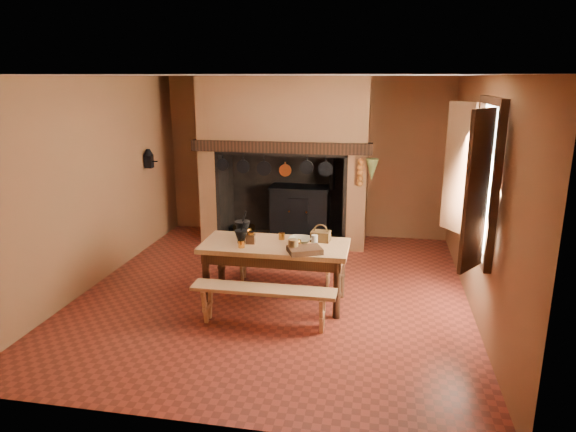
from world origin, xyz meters
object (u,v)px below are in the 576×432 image
object	(u,v)px
bench_front	(264,297)
iron_range	(301,211)
work_table	(275,253)
coffee_grinder	(251,238)
wicker_basket	(321,236)
mixing_bowl	(300,241)

from	to	relation	value
bench_front	iron_range	bearing A→B (deg)	91.90
work_table	coffee_grinder	size ratio (longest dim) A/B	10.52
work_table	coffee_grinder	world-z (taller)	coffee_grinder
iron_range	work_table	distance (m)	2.76
coffee_grinder	wicker_basket	size ratio (longest dim) A/B	0.70
mixing_bowl	wicker_basket	size ratio (longest dim) A/B	1.18
coffee_grinder	mixing_bowl	distance (m)	0.61
mixing_bowl	wicker_basket	distance (m)	0.28
coffee_grinder	mixing_bowl	size ratio (longest dim) A/B	0.59
coffee_grinder	bench_front	bearing A→B (deg)	-68.53
coffee_grinder	mixing_bowl	world-z (taller)	coffee_grinder
work_table	mixing_bowl	size ratio (longest dim) A/B	6.20
coffee_grinder	mixing_bowl	xyz separation A→B (m)	(0.60, 0.11, -0.03)
bench_front	mixing_bowl	world-z (taller)	mixing_bowl
coffee_grinder	wicker_basket	world-z (taller)	wicker_basket
work_table	coffee_grinder	distance (m)	0.36
iron_range	wicker_basket	bearing A→B (deg)	-75.58
iron_range	work_table	size ratio (longest dim) A/B	0.88
coffee_grinder	wicker_basket	bearing A→B (deg)	11.22
iron_range	coffee_grinder	bearing A→B (deg)	-93.83
mixing_bowl	wicker_basket	bearing A→B (deg)	29.07
work_table	mixing_bowl	world-z (taller)	mixing_bowl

